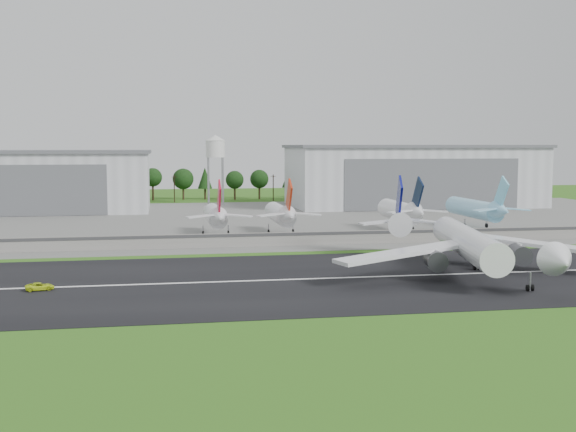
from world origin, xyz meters
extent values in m
plane|color=#346016|center=(0.00, 0.00, 0.00)|extent=(600.00, 600.00, 0.00)
cube|color=black|center=(0.00, 10.00, 0.05)|extent=(320.00, 60.00, 0.10)
cube|color=white|center=(0.00, 10.00, 0.11)|extent=(220.00, 1.00, 0.02)
cube|color=slate|center=(0.00, 120.00, 0.05)|extent=(320.00, 150.00, 0.10)
cube|color=gray|center=(0.00, 55.00, 1.75)|extent=(240.00, 0.50, 3.50)
cube|color=#38383A|center=(0.00, 54.70, 3.00)|extent=(240.00, 0.12, 0.70)
cube|color=silver|center=(-80.00, 165.00, 11.00)|extent=(95.00, 42.00, 22.00)
cube|color=#595B60|center=(-80.00, 165.00, 22.60)|extent=(97.00, 44.00, 1.20)
cube|color=#595B60|center=(-80.00, 143.85, 9.24)|extent=(66.50, 0.30, 18.04)
cube|color=silver|center=(75.00, 165.00, 12.00)|extent=(100.00, 45.00, 24.00)
cube|color=#595B60|center=(75.00, 165.00, 24.60)|extent=(102.00, 47.00, 1.20)
cube|color=#595B60|center=(75.00, 142.35, 10.08)|extent=(70.00, 0.30, 19.68)
cylinder|color=#99999E|center=(-8.00, 182.00, 10.00)|extent=(0.50, 0.50, 20.00)
cylinder|color=#99999E|center=(-2.00, 188.00, 10.00)|extent=(0.50, 0.50, 20.00)
cylinder|color=silver|center=(-5.00, 185.00, 23.50)|extent=(8.00, 8.00, 7.00)
cone|color=silver|center=(-5.00, 185.00, 28.20)|extent=(8.40, 8.40, 2.40)
cylinder|color=white|center=(30.30, 10.00, 6.20)|extent=(14.56, 44.26, 5.80)
cone|color=white|center=(35.35, -14.49, 6.20)|extent=(6.89, 7.05, 5.80)
cone|color=white|center=(24.95, 35.95, 7.40)|extent=(7.21, 9.93, 5.51)
cube|color=navy|center=(25.05, 35.46, 12.70)|extent=(2.42, 9.44, 11.13)
cube|color=white|center=(45.39, 11.07, 5.40)|extent=(25.05, 22.09, 2.65)
cylinder|color=#333338|center=(40.31, 8.49, 3.80)|extent=(4.83, 6.15, 3.80)
cube|color=white|center=(29.94, 36.47, 7.80)|extent=(9.41, 7.23, 0.98)
cube|color=white|center=(16.01, 5.01, 5.40)|extent=(28.40, 13.15, 2.65)
cylinder|color=#333338|center=(21.70, 4.65, 3.80)|extent=(4.83, 6.15, 3.80)
cube|color=white|center=(20.15, 34.45, 7.80)|extent=(9.30, 4.18, 0.98)
cube|color=#99999E|center=(31.11, 6.08, 1.70)|extent=(15.85, 31.40, 3.20)
cylinder|color=black|center=(25.28, 12.03, 0.85)|extent=(0.69, 1.55, 1.50)
imported|color=#C1D919|center=(-48.80, 7.68, 0.77)|extent=(5.23, 3.34, 1.34)
cylinder|color=silver|center=(-13.22, 80.00, 5.52)|extent=(5.04, 24.00, 5.04)
cone|color=silver|center=(-13.22, 64.50, 6.52)|extent=(4.79, 7.00, 4.79)
cube|color=#B60E2C|center=(-13.22, 65.00, 11.32)|extent=(0.45, 8.59, 10.02)
cylinder|color=#99999E|center=(-16.72, 78.00, 1.50)|extent=(0.32, 0.32, 3.00)
cylinder|color=#99999E|center=(-9.72, 78.00, 1.50)|extent=(0.32, 0.32, 3.00)
cylinder|color=black|center=(-16.72, 78.00, 0.80)|extent=(0.40, 1.40, 1.40)
cylinder|color=white|center=(5.04, 80.00, 5.60)|extent=(5.21, 24.00, 5.21)
cone|color=white|center=(5.04, 64.50, 6.60)|extent=(4.95, 7.00, 4.95)
cube|color=#B9280E|center=(5.04, 65.00, 11.40)|extent=(0.45, 8.59, 10.02)
cylinder|color=#99999E|center=(1.54, 78.00, 1.50)|extent=(0.32, 0.32, 3.00)
cylinder|color=#99999E|center=(8.54, 78.00, 1.50)|extent=(0.32, 0.32, 3.00)
cylinder|color=black|center=(1.54, 78.00, 0.80)|extent=(0.40, 1.40, 1.40)
cylinder|color=white|center=(40.31, 80.00, 5.86)|extent=(5.73, 24.00, 5.73)
cone|color=white|center=(40.31, 64.50, 6.86)|extent=(5.44, 7.00, 5.44)
cube|color=black|center=(40.31, 65.00, 11.66)|extent=(0.45, 8.59, 10.02)
cylinder|color=#99999E|center=(36.81, 78.00, 1.50)|extent=(0.32, 0.32, 3.00)
cylinder|color=#99999E|center=(43.81, 78.00, 1.50)|extent=(0.32, 0.32, 3.00)
cylinder|color=black|center=(36.81, 78.00, 0.80)|extent=(0.40, 1.40, 1.40)
cylinder|color=#93DBFF|center=(65.57, 85.00, 5.78)|extent=(5.56, 30.00, 5.56)
cone|color=#93DBFF|center=(65.57, 66.50, 6.78)|extent=(5.28, 7.00, 5.28)
cube|color=#76D1F2|center=(65.57, 67.00, 11.58)|extent=(0.45, 8.59, 10.02)
cylinder|color=#99999E|center=(62.07, 83.00, 1.50)|extent=(0.32, 0.32, 3.00)
cylinder|color=#99999E|center=(69.07, 83.00, 1.50)|extent=(0.32, 0.32, 3.00)
cylinder|color=black|center=(62.07, 83.00, 0.80)|extent=(0.40, 1.40, 1.40)
camera|label=1|loc=(-28.13, -120.03, 24.87)|focal=45.00mm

